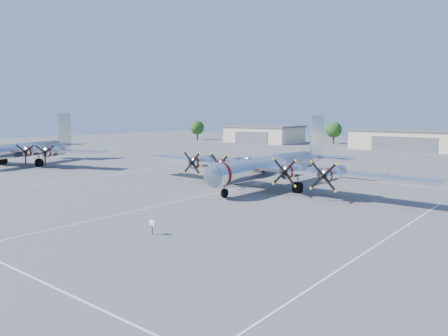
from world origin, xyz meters
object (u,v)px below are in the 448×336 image
Objects in this scene: hangar_west at (264,134)px; hangar_center at (412,139)px; tree_west at (334,130)px; main_bomber_b29 at (272,187)px; info_placard at (152,224)px; bomber_west at (27,164)px; tree_far_west at (197,128)px.

hangar_west is 0.79× the size of hangar_center.
hangar_center is at bearing -17.82° from tree_west.
info_placard is at bearing -78.23° from main_bomber_b29.
bomber_west is at bearing -120.45° from hangar_center.
hangar_center is at bearing -0.00° from hangar_west.
hangar_west is 0.56× the size of main_bomber_b29.
hangar_west is at bearing 9.01° from tree_far_west.
info_placard is at bearing -60.74° from hangar_west.
hangar_center is 24.58× the size of info_placard.
tree_far_west is 0.16× the size of main_bomber_b29.
hangar_west reaches higher than info_placard.
tree_far_west is 77.16m from bomber_west.
bomber_west is (-20.21, -84.94, -4.22)m from tree_west.
hangar_west is 0.64× the size of bomber_west.
tree_far_west and tree_west have the same top height.
tree_west is at bearing 21.89° from hangar_west.
hangar_west is 19.43× the size of info_placard.
tree_west is 0.16× the size of main_bomber_b29.
info_placard is at bearing -72.29° from tree_west.
info_placard is (32.47, -101.69, -3.40)m from tree_west.
bomber_west is at bearing -103.38° from tree_west.
tree_west is (20.00, 8.04, 1.51)m from hangar_west.
info_placard is (52.68, -16.75, 0.82)m from bomber_west.
tree_far_west is at bearing -176.76° from hangar_center.
main_bomber_b29 is at bearing -10.01° from bomber_west.
tree_far_west is at bearing 89.43° from bomber_west.
main_bomber_b29 is at bearing 105.32° from info_placard.
bomber_west is 30.14× the size of info_placard.
tree_west is at bearing 110.20° from main_bomber_b29.
main_bomber_b29 is at bearing -55.43° from hangar_west.
hangar_west is 3.40× the size of tree_far_west.
tree_far_west reaches higher than hangar_center.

